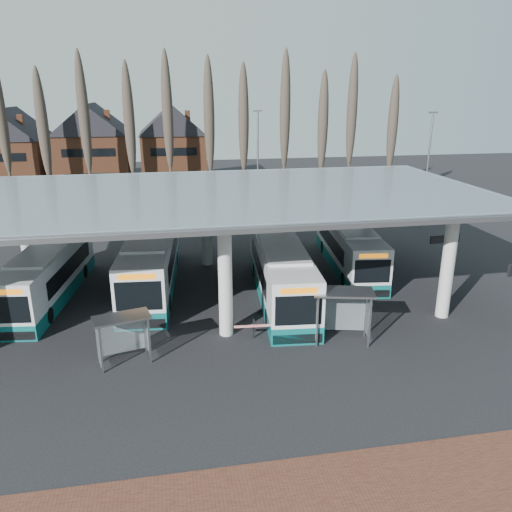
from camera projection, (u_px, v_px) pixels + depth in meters
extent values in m
plane|color=black|center=(233.00, 358.00, 23.25)|extent=(140.00, 140.00, 0.00)
cylinder|color=silver|center=(24.00, 232.00, 32.86)|extent=(0.70, 0.70, 6.00)
cylinder|color=silver|center=(225.00, 279.00, 24.64)|extent=(0.70, 0.70, 6.00)
cylinder|color=silver|center=(206.00, 224.00, 34.90)|extent=(0.70, 0.70, 6.00)
cylinder|color=silver|center=(448.00, 265.00, 26.68)|extent=(0.70, 0.70, 6.00)
cylinder|color=silver|center=(368.00, 216.00, 36.95)|extent=(0.70, 0.70, 6.00)
cube|color=gray|center=(213.00, 193.00, 28.74)|extent=(32.00, 16.00, 0.12)
cube|color=silver|center=(213.00, 192.00, 28.72)|extent=(31.50, 15.50, 0.04)
cone|color=#473D33|center=(4.00, 140.00, 48.70)|extent=(0.36, 0.36, 14.50)
ellipsoid|color=#473D33|center=(1.00, 122.00, 48.15)|extent=(1.10, 1.10, 11.02)
cone|color=#473D33|center=(47.00, 139.00, 49.38)|extent=(0.36, 0.36, 14.50)
ellipsoid|color=#473D33|center=(44.00, 121.00, 48.83)|extent=(1.10, 1.10, 11.02)
cone|color=#473D33|center=(89.00, 139.00, 50.06)|extent=(0.36, 0.36, 14.50)
ellipsoid|color=#473D33|center=(87.00, 121.00, 49.51)|extent=(1.10, 1.10, 11.02)
cone|color=#473D33|center=(130.00, 138.00, 50.74)|extent=(0.36, 0.36, 14.50)
ellipsoid|color=#473D33|center=(128.00, 120.00, 50.20)|extent=(1.10, 1.10, 11.02)
cone|color=#473D33|center=(169.00, 138.00, 51.43)|extent=(0.36, 0.36, 14.50)
ellipsoid|color=#473D33|center=(168.00, 120.00, 50.88)|extent=(1.10, 1.10, 11.02)
cone|color=#473D33|center=(208.00, 137.00, 52.11)|extent=(0.36, 0.36, 14.50)
ellipsoid|color=#473D33|center=(208.00, 120.00, 51.56)|extent=(1.10, 1.10, 11.02)
cone|color=#473D33|center=(246.00, 136.00, 52.79)|extent=(0.36, 0.36, 14.50)
ellipsoid|color=#473D33|center=(246.00, 119.00, 52.24)|extent=(1.10, 1.10, 11.02)
cone|color=#473D33|center=(283.00, 136.00, 53.47)|extent=(0.36, 0.36, 14.50)
ellipsoid|color=#473D33|center=(283.00, 119.00, 52.92)|extent=(1.10, 1.10, 11.02)
cone|color=#473D33|center=(318.00, 135.00, 54.15)|extent=(0.36, 0.36, 14.50)
ellipsoid|color=#473D33|center=(319.00, 119.00, 53.60)|extent=(1.10, 1.10, 11.02)
cone|color=#473D33|center=(353.00, 135.00, 54.83)|extent=(0.36, 0.36, 14.50)
ellipsoid|color=#473D33|center=(354.00, 118.00, 54.28)|extent=(1.10, 1.10, 11.02)
cone|color=#473D33|center=(387.00, 134.00, 55.51)|extent=(0.36, 0.36, 14.50)
ellipsoid|color=#473D33|center=(389.00, 118.00, 54.96)|extent=(1.10, 1.10, 11.02)
cube|color=brown|center=(13.00, 164.00, 59.73)|extent=(8.00, 10.00, 7.00)
pyramid|color=black|center=(4.00, 103.00, 57.52)|extent=(8.30, 10.30, 3.50)
cube|color=brown|center=(95.00, 162.00, 61.35)|extent=(8.00, 10.00, 7.00)
pyramid|color=black|center=(89.00, 103.00, 59.14)|extent=(8.30, 10.30, 3.50)
cube|color=brown|center=(173.00, 160.00, 62.96)|extent=(8.00, 10.00, 7.00)
pyramid|color=black|center=(170.00, 102.00, 60.75)|extent=(8.30, 10.30, 3.50)
cylinder|color=slate|center=(258.00, 167.00, 46.96)|extent=(0.16, 0.16, 10.00)
cube|color=slate|center=(258.00, 111.00, 45.35)|extent=(0.80, 0.15, 0.15)
cylinder|color=slate|center=(427.00, 173.00, 43.74)|extent=(0.16, 0.16, 10.00)
cube|color=slate|center=(433.00, 112.00, 42.13)|extent=(0.80, 0.15, 0.15)
cube|color=silver|center=(48.00, 271.00, 29.54)|extent=(3.81, 11.47, 2.63)
cube|color=#0C5B5C|center=(50.00, 291.00, 29.94)|extent=(3.83, 11.49, 0.84)
cube|color=silver|center=(45.00, 249.00, 29.11)|extent=(3.00, 6.97, 0.17)
cube|color=black|center=(50.00, 267.00, 29.95)|extent=(3.44, 8.35, 1.03)
cube|color=black|center=(8.00, 310.00, 24.21)|extent=(2.09, 0.32, 1.41)
cube|color=black|center=(75.00, 242.00, 34.82)|extent=(2.02, 0.32, 1.13)
cube|color=orange|center=(5.00, 292.00, 23.91)|extent=(1.67, 0.26, 0.28)
cube|color=black|center=(12.00, 336.00, 24.66)|extent=(2.26, 0.36, 0.47)
cylinder|color=black|center=(7.00, 316.00, 26.50)|extent=(0.38, 0.93, 0.90)
cylinder|color=black|center=(48.00, 316.00, 26.60)|extent=(0.38, 0.93, 0.90)
cylinder|color=black|center=(50.00, 272.00, 32.98)|extent=(0.38, 0.93, 0.90)
cylinder|color=black|center=(84.00, 271.00, 33.09)|extent=(0.38, 0.93, 0.90)
cube|color=silver|center=(151.00, 258.00, 31.27)|extent=(3.73, 12.80, 2.94)
cube|color=#0C5B5C|center=(153.00, 279.00, 31.72)|extent=(3.76, 12.82, 0.95)
cube|color=silver|center=(150.00, 234.00, 30.79)|extent=(3.04, 7.75, 0.19)
cube|color=black|center=(152.00, 254.00, 31.73)|extent=(3.48, 9.28, 1.16)
cube|color=black|center=(139.00, 296.00, 25.31)|extent=(2.36, 0.26, 1.58)
cube|color=black|center=(160.00, 230.00, 37.18)|extent=(2.28, 0.25, 1.26)
cube|color=orange|center=(137.00, 277.00, 24.98)|extent=(1.88, 0.21, 0.32)
cube|color=black|center=(141.00, 324.00, 25.82)|extent=(2.55, 0.30, 0.53)
cylinder|color=black|center=(124.00, 305.00, 27.82)|extent=(0.38, 1.03, 1.01)
cylinder|color=black|center=(168.00, 303.00, 28.04)|extent=(0.38, 1.03, 1.01)
cylinder|color=black|center=(140.00, 260.00, 35.07)|extent=(0.38, 1.03, 1.01)
cylinder|color=black|center=(175.00, 259.00, 35.30)|extent=(0.38, 1.03, 1.01)
cube|color=silver|center=(281.00, 269.00, 29.57)|extent=(3.64, 12.36, 2.84)
cube|color=#0C5B5C|center=(280.00, 290.00, 30.00)|extent=(3.67, 12.38, 0.91)
cube|color=silver|center=(281.00, 245.00, 29.10)|extent=(2.96, 7.48, 0.18)
cube|color=black|center=(280.00, 264.00, 30.02)|extent=(3.39, 8.96, 1.12)
cube|color=black|center=(299.00, 310.00, 23.82)|extent=(2.27, 0.26, 1.52)
cube|color=black|center=(269.00, 238.00, 35.27)|extent=(2.20, 0.25, 1.22)
cube|color=orange|center=(299.00, 291.00, 23.50)|extent=(1.81, 0.21, 0.30)
cube|color=black|center=(298.00, 339.00, 24.31)|extent=(2.46, 0.30, 0.51)
cylinder|color=black|center=(269.00, 318.00, 26.25)|extent=(0.37, 1.00, 0.97)
cylinder|color=black|center=(312.00, 316.00, 26.45)|extent=(0.37, 1.00, 0.97)
cylinder|color=black|center=(256.00, 270.00, 33.24)|extent=(0.37, 1.00, 0.97)
cylinder|color=black|center=(290.00, 269.00, 33.45)|extent=(0.37, 1.00, 0.97)
cube|color=silver|center=(349.00, 244.00, 34.72)|extent=(3.77, 11.67, 2.68)
cube|color=#0C5B5C|center=(348.00, 261.00, 35.12)|extent=(3.79, 11.69, 0.86)
cube|color=silver|center=(350.00, 224.00, 34.28)|extent=(2.99, 7.09, 0.17)
cube|color=black|center=(348.00, 240.00, 35.14)|extent=(3.43, 8.49, 1.05)
cube|color=black|center=(372.00, 271.00, 29.29)|extent=(2.14, 0.31, 1.43)
cube|color=black|center=(332.00, 222.00, 40.10)|extent=(2.06, 0.30, 1.15)
cube|color=orange|center=(374.00, 256.00, 28.99)|extent=(1.70, 0.25, 0.29)
cube|color=black|center=(371.00, 294.00, 29.75)|extent=(2.31, 0.35, 0.48)
cylinder|color=black|center=(344.00, 280.00, 31.61)|extent=(0.37, 0.94, 0.92)
cylinder|color=black|center=(379.00, 279.00, 31.74)|extent=(0.37, 0.94, 0.92)
cylinder|color=black|center=(324.00, 247.00, 38.22)|extent=(0.37, 0.94, 0.92)
cylinder|color=black|center=(352.00, 246.00, 38.35)|extent=(0.37, 0.94, 0.92)
cube|color=gray|center=(101.00, 351.00, 21.69)|extent=(0.09, 0.09, 2.22)
cube|color=gray|center=(149.00, 341.00, 22.53)|extent=(0.09, 0.09, 2.22)
cube|color=gray|center=(98.00, 341.00, 22.54)|extent=(0.09, 0.09, 2.22)
cube|color=gray|center=(145.00, 332.00, 23.37)|extent=(0.09, 0.09, 2.22)
cube|color=gray|center=(121.00, 318.00, 22.17)|extent=(2.72, 1.81, 0.09)
cube|color=silver|center=(121.00, 335.00, 22.98)|extent=(2.08, 0.55, 1.78)
cube|color=silver|center=(98.00, 345.00, 22.08)|extent=(0.27, 0.96, 1.78)
cube|color=silver|center=(148.00, 335.00, 22.95)|extent=(0.27, 0.96, 1.78)
cube|color=gray|center=(317.00, 322.00, 23.96)|extent=(0.10, 0.10, 2.59)
cube|color=gray|center=(370.00, 323.00, 23.84)|extent=(0.10, 0.10, 2.59)
cube|color=gray|center=(316.00, 312.00, 25.03)|extent=(0.10, 0.10, 2.59)
cube|color=gray|center=(366.00, 313.00, 24.91)|extent=(0.10, 0.10, 2.59)
cube|color=gray|center=(344.00, 292.00, 24.01)|extent=(3.15, 2.07, 0.10)
cube|color=silver|center=(341.00, 311.00, 25.01)|extent=(2.43, 0.61, 2.07)
cube|color=silver|center=(316.00, 316.00, 24.48)|extent=(0.30, 1.12, 2.07)
cube|color=silver|center=(369.00, 317.00, 24.36)|extent=(0.30, 1.12, 2.07)
cylinder|color=black|center=(442.00, 259.00, 32.24)|extent=(0.10, 0.10, 3.06)
cube|color=black|center=(445.00, 239.00, 31.82)|extent=(2.10, 0.29, 0.53)
cube|color=black|center=(254.00, 329.00, 24.98)|extent=(0.08, 0.08, 1.05)
cube|color=red|center=(255.00, 326.00, 24.42)|extent=(2.10, 0.24, 0.10)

